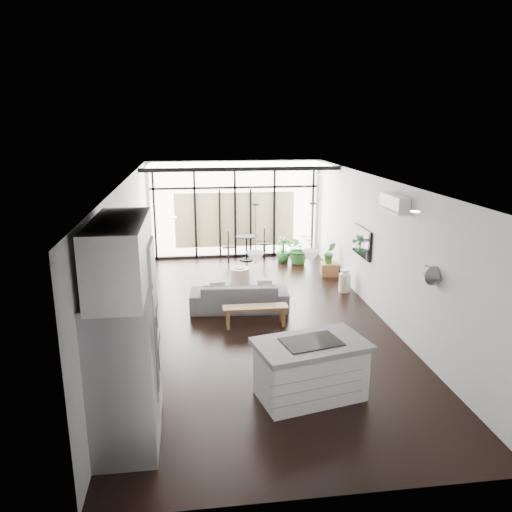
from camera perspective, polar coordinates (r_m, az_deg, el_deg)
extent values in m
cube|color=black|center=(10.18, 0.22, -7.24)|extent=(5.00, 10.00, 0.00)
cube|color=white|center=(9.48, 0.24, 8.61)|extent=(5.00, 10.00, 0.00)
cube|color=silver|center=(9.73, -14.52, -0.11)|extent=(0.02, 10.00, 2.80)
cube|color=silver|center=(10.37, 14.06, 0.85)|extent=(0.02, 10.00, 2.80)
cube|color=silver|center=(14.60, -2.44, 5.36)|extent=(5.00, 0.02, 2.80)
cube|color=silver|center=(5.15, 8.03, -13.80)|extent=(5.00, 0.02, 2.80)
cube|color=black|center=(14.48, -2.40, 5.28)|extent=(5.00, 0.20, 2.80)
cube|color=white|center=(13.44, -2.12, 10.40)|extent=(4.70, 1.90, 0.06)
cube|color=beige|center=(14.60, -2.41, 4.16)|extent=(3.50, 0.02, 1.60)
cube|color=white|center=(7.39, 6.25, -12.78)|extent=(1.74, 1.26, 0.86)
cube|color=black|center=(7.20, 6.35, -9.71)|extent=(0.91, 0.71, 0.01)
cube|color=gray|center=(6.26, -14.94, -13.00)|extent=(0.76, 0.95, 1.97)
cube|color=white|center=(6.78, -13.92, -8.50)|extent=(0.63, 0.66, 2.43)
cube|color=white|center=(6.08, -15.25, 0.04)|extent=(0.62, 1.75, 0.86)
cone|color=white|center=(6.99, -0.06, -0.29)|extent=(0.26, 0.26, 0.18)
cone|color=white|center=(7.13, 6.32, -0.06)|extent=(0.26, 0.26, 0.18)
imported|color=#535356|center=(10.57, -1.93, -4.06)|extent=(2.11, 0.76, 0.81)
cube|color=brown|center=(9.81, -0.08, -6.87)|extent=(1.27, 0.33, 0.41)
cylinder|color=beige|center=(12.34, -1.87, -2.26)|extent=(0.60, 0.60, 0.38)
cube|color=brown|center=(13.12, 8.36, -1.48)|extent=(0.48, 0.48, 0.32)
imported|color=#2B672D|center=(14.04, 4.94, 0.49)|extent=(1.02, 1.07, 0.68)
imported|color=#2B672D|center=(14.17, 3.10, 0.09)|extent=(0.70, 0.83, 0.41)
imported|color=#2B672D|center=(13.04, 8.41, -0.27)|extent=(0.32, 0.57, 0.25)
cylinder|color=silver|center=(11.87, 10.11, -2.78)|extent=(0.30, 0.30, 0.55)
cube|color=black|center=(14.34, -1.09, 0.83)|extent=(1.48, 0.86, 0.67)
cube|color=black|center=(11.28, 12.01, 1.60)|extent=(0.05, 1.10, 0.65)
cube|color=white|center=(9.39, 15.55, 5.84)|extent=(0.22, 0.90, 0.30)
cube|color=black|center=(9.21, -14.74, -0.02)|extent=(0.04, 0.70, 0.90)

